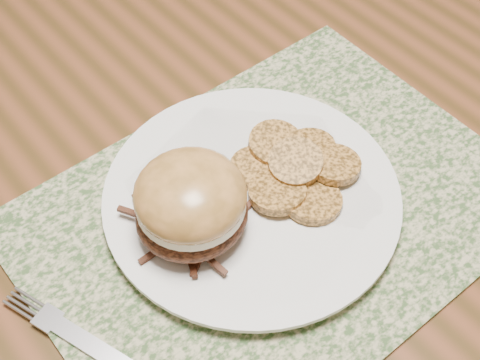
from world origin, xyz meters
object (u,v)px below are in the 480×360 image
Objects in this scene: dinner_plate at (252,198)px; pork_sandwich at (191,203)px; dining_table at (3,208)px; fork at (91,345)px.

pork_sandwich is (-0.07, 0.00, 0.04)m from dinner_plate.
pork_sandwich is at bearing -62.11° from dining_table.
dining_table is at bearing 66.37° from fork.
pork_sandwich is at bearing 177.40° from dinner_plate.
dining_table is 0.26m from fork.
dining_table is 0.29m from dinner_plate.
dinner_plate reaches higher than dining_table.
dinner_plate is 1.49× the size of fork.
dinner_plate is at bearing 0.00° from pork_sandwich.
dinner_plate is at bearing -10.98° from fork.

